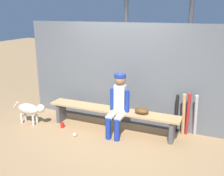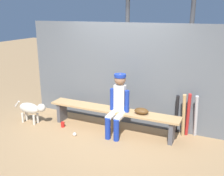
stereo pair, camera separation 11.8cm
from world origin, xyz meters
The scene contains 14 objects.
ground_plane centered at (0.00, 0.00, 0.00)m, with size 30.00×30.00×0.00m, color #9E7A51.
chainlink_fence centered at (0.00, 0.51, 1.09)m, with size 4.44×0.03×2.18m, color #595E63.
dugout_bench centered at (0.00, 0.00, 0.37)m, with size 2.79×0.36×0.47m.
player_seated centered at (0.17, -0.11, 0.67)m, with size 0.41×0.55×1.23m.
baseball_glove centered at (0.63, 0.00, 0.53)m, with size 0.28×0.20×0.12m, color #593819.
bat_aluminum_black centered at (1.23, 0.42, 0.41)m, with size 0.06×0.06×0.82m, color black.
bat_wood_tan centered at (1.39, 0.33, 0.44)m, with size 0.06×0.06×0.89m, color tan.
bat_aluminum_red centered at (1.46, 0.36, 0.46)m, with size 0.06×0.06×0.91m, color #B22323.
bat_aluminum_silver centered at (1.61, 0.40, 0.44)m, with size 0.06×0.06×0.88m, color #B7B7BC.
baseball centered at (-0.57, -0.55, 0.04)m, with size 0.07×0.07×0.07m, color white.
cup_on_ground centered at (-1.03, -0.30, 0.06)m, with size 0.08×0.08×0.11m, color red.
cup_on_bench centered at (0.28, 0.00, 0.53)m, with size 0.08×0.08×0.11m, color #1E47AD.
scoreboard centered at (0.54, 1.48, 2.62)m, with size 2.01×0.27×3.76m.
dog centered at (-1.77, -0.40, 0.34)m, with size 0.84×0.20×0.49m.
Camera 2 is at (2.06, -4.53, 2.40)m, focal length 41.71 mm.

